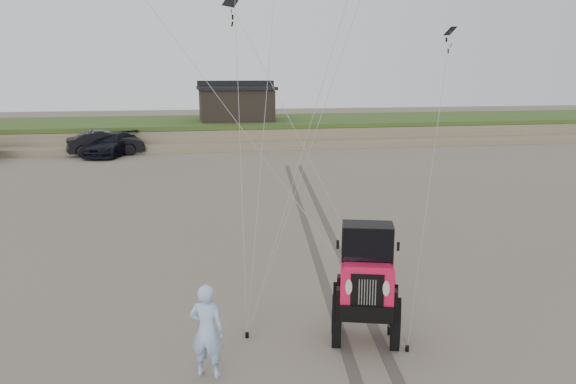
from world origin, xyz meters
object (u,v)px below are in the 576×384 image
jeep (366,297)px  cabin (236,103)px  truck_c (111,144)px  man (207,331)px  truck_b (106,143)px

jeep → cabin: bearing=105.4°
cabin → truck_c: size_ratio=1.16×
truck_c → jeep: size_ratio=1.00×
cabin → man: 38.66m
truck_b → jeep: 31.78m
truck_b → man: 31.75m
cabin → truck_b: 12.43m
cabin → man: bearing=-96.7°
truck_c → cabin: bearing=55.8°
cabin → truck_c: 12.36m
jeep → man: 3.48m
truck_b → man: bearing=-179.7°
truck_b → jeep: size_ratio=0.95×
cabin → truck_b: bearing=-144.7°
truck_c → man: 31.32m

